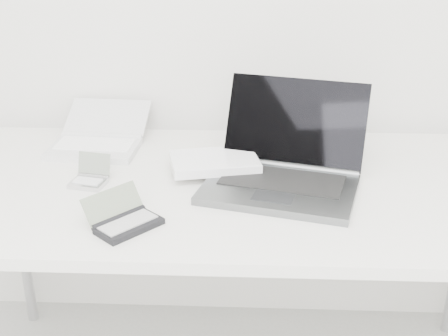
{
  "coord_description": "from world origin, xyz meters",
  "views": [
    {
      "loc": [
        0.03,
        0.05,
        1.43
      ],
      "look_at": [
        -0.03,
        1.51,
        0.79
      ],
      "focal_mm": 50.0,
      "sensor_mm": 36.0,
      "label": 1
    }
  ],
  "objects_px": {
    "desk": "(236,199)",
    "palmtop_charcoal": "(125,220)",
    "netbook_open_white": "(98,140)",
    "laptop_large": "(268,167)"
  },
  "relations": [
    {
      "from": "desk",
      "to": "palmtop_charcoal",
      "type": "height_order",
      "value": "palmtop_charcoal"
    },
    {
      "from": "desk",
      "to": "palmtop_charcoal",
      "type": "xyz_separation_m",
      "value": [
        -0.25,
        -0.25,
        0.06
      ]
    },
    {
      "from": "laptop_large",
      "to": "netbook_open_white",
      "type": "distance_m",
      "value": 0.56
    },
    {
      "from": "netbook_open_white",
      "to": "laptop_large",
      "type": "bearing_deg",
      "value": -20.62
    },
    {
      "from": "desk",
      "to": "palmtop_charcoal",
      "type": "bearing_deg",
      "value": -135.2
    },
    {
      "from": "laptop_large",
      "to": "desk",
      "type": "bearing_deg",
      "value": -156.39
    },
    {
      "from": "desk",
      "to": "laptop_large",
      "type": "relative_size",
      "value": 2.91
    },
    {
      "from": "laptop_large",
      "to": "palmtop_charcoal",
      "type": "distance_m",
      "value": 0.42
    },
    {
      "from": "desk",
      "to": "palmtop_charcoal",
      "type": "distance_m",
      "value": 0.36
    },
    {
      "from": "palmtop_charcoal",
      "to": "netbook_open_white",
      "type": "bearing_deg",
      "value": 62.11
    }
  ]
}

